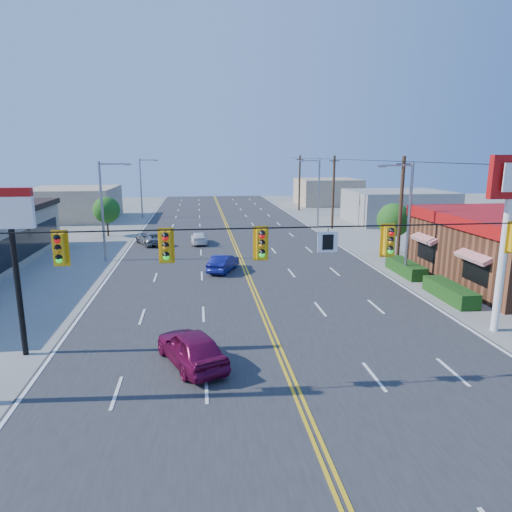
{
  "coord_description": "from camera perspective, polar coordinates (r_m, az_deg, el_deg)",
  "views": [
    {
      "loc": [
        -3.36,
        -15.57,
        8.5
      ],
      "look_at": [
        0.19,
        12.5,
        2.2
      ],
      "focal_mm": 32.0,
      "sensor_mm": 36.0,
      "label": 1
    }
  ],
  "objects": [
    {
      "name": "utility_pole_far",
      "position": [
        71.42,
        5.45,
        9.05
      ],
      "size": [
        0.28,
        0.28,
        8.4
      ],
      "primitive_type": "cylinder",
      "color": "#47301E",
      "rests_on": "ground"
    },
    {
      "name": "bld_west_far",
      "position": [
        66.02,
        -21.91,
        6.1
      ],
      "size": [
        11.0,
        12.0,
        4.2
      ],
      "primitive_type": "cube",
      "color": "tan",
      "rests_on": "ground"
    },
    {
      "name": "car_blue",
      "position": [
        33.8,
        -4.11,
        -0.95
      ],
      "size": [
        2.67,
        4.0,
        1.25
      ],
      "primitive_type": "imported",
      "rotation": [
        0.0,
        0.0,
        2.75
      ],
      "color": "navy",
      "rests_on": "ground"
    },
    {
      "name": "car_magenta",
      "position": [
        19.21,
        -8.08,
        -11.39
      ],
      "size": [
        3.33,
        4.73,
        1.49
      ],
      "primitive_type": "imported",
      "rotation": [
        0.0,
        0.0,
        3.54
      ],
      "color": "maroon",
      "rests_on": "ground"
    },
    {
      "name": "car_silver",
      "position": [
        44.99,
        -13.04,
        2.11
      ],
      "size": [
        3.53,
        4.72,
        1.19
      ],
      "primitive_type": "imported",
      "rotation": [
        0.0,
        0.0,
        3.56
      ],
      "color": "#959599",
      "rests_on": "ground"
    },
    {
      "name": "utility_pole_mid",
      "position": [
        54.04,
        9.64,
        7.82
      ],
      "size": [
        0.28,
        0.28,
        8.4
      ],
      "primitive_type": "cylinder",
      "color": "#47301E",
      "rests_on": "ground"
    },
    {
      "name": "streetlight_se",
      "position": [
        33.02,
        18.3,
        4.99
      ],
      "size": [
        2.55,
        0.25,
        8.0
      ],
      "color": "gray",
      "rests_on": "ground"
    },
    {
      "name": "tree_west",
      "position": [
        50.82,
        -18.19,
        5.49
      ],
      "size": [
        2.8,
        2.8,
        4.2
      ],
      "color": "#47301E",
      "rests_on": "ground"
    },
    {
      "name": "bld_east_mid",
      "position": [
        61.43,
        17.31,
        5.92
      ],
      "size": [
        12.0,
        10.0,
        4.0
      ],
      "primitive_type": "cube",
      "color": "gray",
      "rests_on": "ground"
    },
    {
      "name": "tree_kfc_rear",
      "position": [
        41.55,
        16.85,
        4.32
      ],
      "size": [
        2.94,
        2.94,
        4.41
      ],
      "color": "#47301E",
      "rests_on": "ground"
    },
    {
      "name": "streetlight_nw",
      "position": [
        64.13,
        -14.02,
        8.63
      ],
      "size": [
        2.55,
        0.25,
        8.0
      ],
      "color": "gray",
      "rests_on": "ground"
    },
    {
      "name": "streetlight_sw",
      "position": [
        38.5,
        -18.41,
        5.98
      ],
      "size": [
        2.55,
        0.25,
        8.0
      ],
      "color": "gray",
      "rests_on": "ground"
    },
    {
      "name": "road",
      "position": [
        36.72,
        -1.77,
        -0.79
      ],
      "size": [
        20.0,
        120.0,
        0.06
      ],
      "primitive_type": "cube",
      "color": "#2D2D30",
      "rests_on": "ground"
    },
    {
      "name": "kfc_pylon",
      "position": [
        24.4,
        29.03,
        5.2
      ],
      "size": [
        2.2,
        0.36,
        8.5
      ],
      "color": "white",
      "rests_on": "ground"
    },
    {
      "name": "utility_pole_near",
      "position": [
        37.25,
        17.61,
        5.34
      ],
      "size": [
        0.28,
        0.28,
        8.4
      ],
      "primitive_type": "cylinder",
      "color": "#47301E",
      "rests_on": "ground"
    },
    {
      "name": "car_white",
      "position": [
        44.51,
        -7.12,
        2.18
      ],
      "size": [
        1.6,
        3.84,
        1.11
      ],
      "primitive_type": "imported",
      "rotation": [
        0.0,
        0.0,
        3.15
      ],
      "color": "white",
      "rests_on": "ground"
    },
    {
      "name": "signal_span",
      "position": [
        16.31,
        4.43,
        -0.3
      ],
      "size": [
        24.32,
        0.34,
        9.0
      ],
      "color": "#47301E",
      "rests_on": "ground"
    },
    {
      "name": "bld_east_far",
      "position": [
        80.97,
        8.92,
        7.95
      ],
      "size": [
        10.0,
        10.0,
        4.4
      ],
      "primitive_type": "cube",
      "color": "tan",
      "rests_on": "ground"
    },
    {
      "name": "pizza_hut_sign",
      "position": [
        21.27,
        -28.18,
        2.08
      ],
      "size": [
        1.9,
        0.3,
        6.85
      ],
      "color": "black",
      "rests_on": "ground"
    },
    {
      "name": "streetlight_ne",
      "position": [
        55.55,
        7.65,
        8.33
      ],
      "size": [
        2.55,
        0.25,
        8.0
      ],
      "color": "gray",
      "rests_on": "ground"
    },
    {
      "name": "ground",
      "position": [
        18.06,
        4.55,
        -15.58
      ],
      "size": [
        160.0,
        160.0,
        0.0
      ],
      "primitive_type": "plane",
      "color": "gray",
      "rests_on": "ground"
    }
  ]
}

